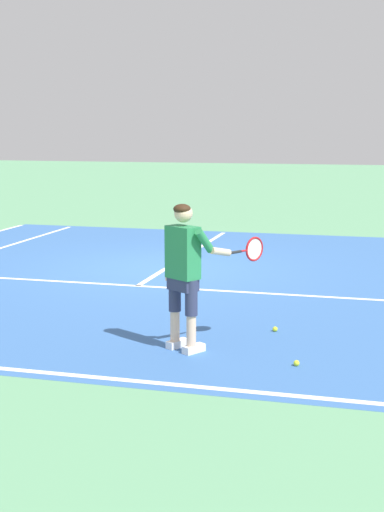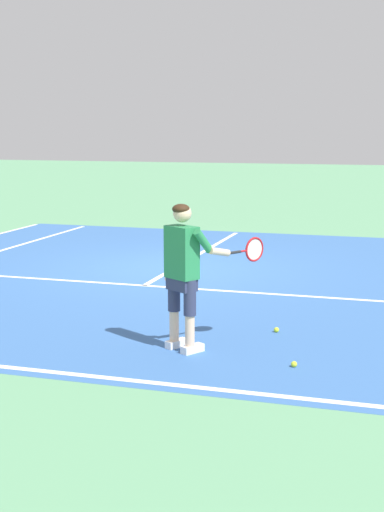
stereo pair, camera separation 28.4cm
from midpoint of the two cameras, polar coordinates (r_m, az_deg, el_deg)
The scene contains 8 objects.
ground_plane at distance 13.57m, azimuth -2.59°, elevation -0.96°, with size 80.00×80.00×0.00m, color #609E70.
court_inner_surface at distance 13.04m, azimuth -3.35°, elevation -1.41°, with size 10.98×11.15×0.00m, color #3866A8.
line_baseline at distance 8.28m, azimuth -15.29°, elevation -8.41°, with size 10.98×0.10×0.01m, color white.
line_service at distance 12.09m, azimuth -4.89°, elevation -2.32°, with size 8.23×0.10×0.01m, color white.
line_centre_service at distance 15.08m, azimuth -0.75°, elevation 0.16°, with size 0.10×6.40×0.01m, color white.
tennis_player at distance 8.40m, azimuth -1.50°, elevation -0.85°, with size 1.06×0.89×1.71m.
tennis_ball_near_feet at distance 8.14m, azimuth 7.09°, elevation -8.23°, with size 0.07×0.07×0.07m, color #CCE02D.
tennis_ball_by_baseline at distance 9.44m, azimuth 5.58°, elevation -5.65°, with size 0.07×0.07×0.07m, color #CCE02D.
Camera 1 is at (3.92, -12.74, 2.56)m, focal length 51.72 mm.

